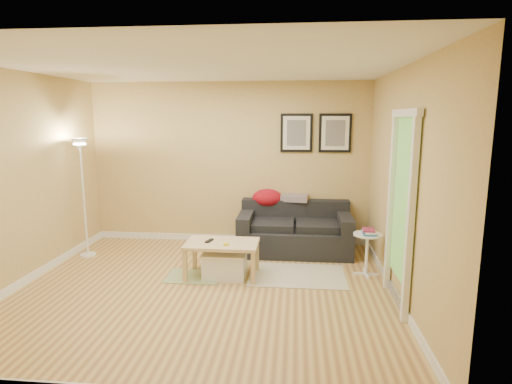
# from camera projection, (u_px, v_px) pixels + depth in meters

# --- Properties ---
(floor) EXTENTS (4.50, 4.50, 0.00)m
(floor) POSITION_uv_depth(u_px,v_px,m) (204.00, 289.00, 4.99)
(floor) COLOR tan
(floor) RESTS_ON ground
(ceiling) EXTENTS (4.50, 4.50, 0.00)m
(ceiling) POSITION_uv_depth(u_px,v_px,m) (198.00, 66.00, 4.52)
(ceiling) COLOR white
(ceiling) RESTS_ON wall_back
(wall_back) EXTENTS (4.50, 0.00, 4.50)m
(wall_back) POSITION_uv_depth(u_px,v_px,m) (229.00, 164.00, 6.71)
(wall_back) COLOR tan
(wall_back) RESTS_ON ground
(wall_front) EXTENTS (4.50, 0.00, 4.50)m
(wall_front) POSITION_uv_depth(u_px,v_px,m) (134.00, 229.00, 2.80)
(wall_front) COLOR tan
(wall_front) RESTS_ON ground
(wall_left) EXTENTS (0.00, 4.00, 4.00)m
(wall_left) POSITION_uv_depth(u_px,v_px,m) (17.00, 180.00, 4.97)
(wall_left) COLOR tan
(wall_left) RESTS_ON ground
(wall_right) EXTENTS (0.00, 4.00, 4.00)m
(wall_right) POSITION_uv_depth(u_px,v_px,m) (402.00, 186.00, 4.54)
(wall_right) COLOR tan
(wall_right) RESTS_ON ground
(baseboard_back) EXTENTS (4.50, 0.02, 0.10)m
(baseboard_back) POSITION_uv_depth(u_px,v_px,m) (230.00, 238.00, 6.93)
(baseboard_back) COLOR white
(baseboard_back) RESTS_ON ground
(baseboard_left) EXTENTS (0.02, 4.00, 0.10)m
(baseboard_left) POSITION_uv_depth(u_px,v_px,m) (28.00, 279.00, 5.19)
(baseboard_left) COLOR white
(baseboard_left) RESTS_ON ground
(baseboard_right) EXTENTS (0.02, 4.00, 0.10)m
(baseboard_right) POSITION_uv_depth(u_px,v_px,m) (395.00, 293.00, 4.77)
(baseboard_right) COLOR white
(baseboard_right) RESTS_ON ground
(sofa) EXTENTS (1.70, 0.90, 0.75)m
(sofa) POSITION_uv_depth(u_px,v_px,m) (295.00, 228.00, 6.32)
(sofa) COLOR black
(sofa) RESTS_ON ground
(red_throw) EXTENTS (0.48, 0.36, 0.28)m
(red_throw) POSITION_uv_depth(u_px,v_px,m) (268.00, 198.00, 6.62)
(red_throw) COLOR #A80F24
(red_throw) RESTS_ON sofa
(plaid_throw) EXTENTS (0.45, 0.32, 0.10)m
(plaid_throw) POSITION_uv_depth(u_px,v_px,m) (295.00, 198.00, 6.57)
(plaid_throw) COLOR tan
(plaid_throw) RESTS_ON sofa
(framed_print_left) EXTENTS (0.50, 0.04, 0.60)m
(framed_print_left) POSITION_uv_depth(u_px,v_px,m) (296.00, 133.00, 6.50)
(framed_print_left) COLOR black
(framed_print_left) RESTS_ON wall_back
(framed_print_right) EXTENTS (0.50, 0.04, 0.60)m
(framed_print_right) POSITION_uv_depth(u_px,v_px,m) (335.00, 133.00, 6.44)
(framed_print_right) COLOR black
(framed_print_right) RESTS_ON wall_back
(area_rug) EXTENTS (1.25, 0.85, 0.01)m
(area_rug) POSITION_uv_depth(u_px,v_px,m) (297.00, 275.00, 5.41)
(area_rug) COLOR beige
(area_rug) RESTS_ON ground
(green_runner) EXTENTS (0.70, 0.50, 0.01)m
(green_runner) POSITION_uv_depth(u_px,v_px,m) (194.00, 276.00, 5.38)
(green_runner) COLOR #668C4C
(green_runner) RESTS_ON ground
(coffee_table) EXTENTS (1.07, 0.87, 0.46)m
(coffee_table) POSITION_uv_depth(u_px,v_px,m) (222.00, 259.00, 5.35)
(coffee_table) COLOR #D3B681
(coffee_table) RESTS_ON ground
(remote_control) EXTENTS (0.09, 0.17, 0.02)m
(remote_control) POSITION_uv_depth(u_px,v_px,m) (209.00, 241.00, 5.34)
(remote_control) COLOR black
(remote_control) RESTS_ON coffee_table
(tape_roll) EXTENTS (0.07, 0.07, 0.03)m
(tape_roll) POSITION_uv_depth(u_px,v_px,m) (226.00, 244.00, 5.18)
(tape_roll) COLOR yellow
(tape_roll) RESTS_ON coffee_table
(storage_bin) EXTENTS (0.55, 0.41, 0.34)m
(storage_bin) POSITION_uv_depth(u_px,v_px,m) (225.00, 265.00, 5.34)
(storage_bin) COLOR white
(storage_bin) RESTS_ON ground
(side_table) EXTENTS (0.37, 0.37, 0.56)m
(side_table) POSITION_uv_depth(u_px,v_px,m) (367.00, 254.00, 5.39)
(side_table) COLOR white
(side_table) RESTS_ON ground
(book_stack) EXTENTS (0.22, 0.26, 0.07)m
(book_stack) POSITION_uv_depth(u_px,v_px,m) (369.00, 232.00, 5.32)
(book_stack) COLOR #306891
(book_stack) RESTS_ON side_table
(floor_lamp) EXTENTS (0.23, 0.23, 1.76)m
(floor_lamp) POSITION_uv_depth(u_px,v_px,m) (84.00, 201.00, 6.05)
(floor_lamp) COLOR white
(floor_lamp) RESTS_ON ground
(doorway) EXTENTS (0.12, 1.01, 2.13)m
(doorway) POSITION_uv_depth(u_px,v_px,m) (400.00, 213.00, 4.45)
(doorway) COLOR white
(doorway) RESTS_ON ground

